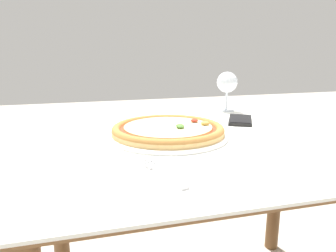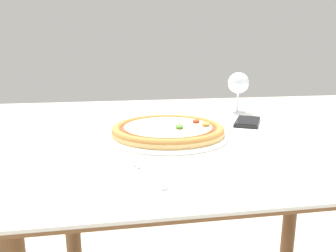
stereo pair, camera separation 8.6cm
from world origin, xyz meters
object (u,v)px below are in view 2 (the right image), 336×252
at_px(pizza_plate, 168,131).
at_px(cell_phone, 248,122).
at_px(dining_table, 216,159).
at_px(wine_glass_far_left, 238,84).
at_px(fork, 147,171).

bearing_deg(pizza_plate, cell_phone, 23.45).
xyz_separation_m(dining_table, wine_glass_far_left, (0.15, 0.24, 0.19)).
distance_m(wine_glass_far_left, cell_phone, 0.21).
height_order(dining_table, fork, fork).
bearing_deg(pizza_plate, dining_table, 20.51).
relative_size(pizza_plate, fork, 1.86).
bearing_deg(fork, cell_phone, 45.45).
bearing_deg(fork, dining_table, 51.73).
relative_size(dining_table, pizza_plate, 3.74).
bearing_deg(cell_phone, dining_table, -152.88).
bearing_deg(wine_glass_far_left, dining_table, -122.40).
bearing_deg(wine_glass_far_left, cell_phone, -100.75).
bearing_deg(dining_table, fork, -128.27).
height_order(pizza_plate, cell_phone, pizza_plate).
bearing_deg(cell_phone, pizza_plate, -156.55).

